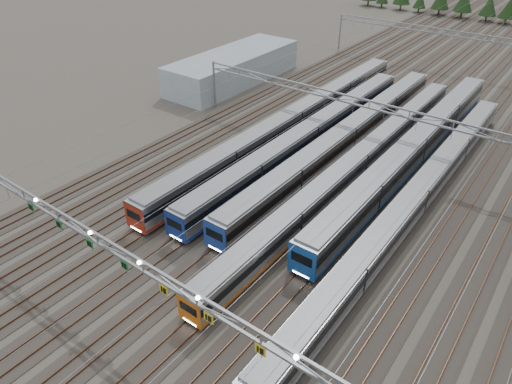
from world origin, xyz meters
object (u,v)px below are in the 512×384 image
Objects in this scene: train_c at (346,138)px; train_d at (357,163)px; train_b at (309,136)px; train_f at (415,199)px; gantry_mid at (368,111)px; train_a at (294,121)px; gantry_near at (142,269)px; west_shed at (234,67)px; gantry_far at (465,40)px; train_e at (414,149)px.

train_c is 7.00m from train_d.
train_b is at bearing 162.64° from train_d.
gantry_mid is (-11.25, 10.19, 4.43)m from train_f.
train_a is 1.11× the size of gantry_near.
train_c reaches higher than train_a.
train_f is 2.11× the size of west_shed.
train_b is 8.86m from gantry_mid.
train_c is at bearing -23.08° from west_shed.
train_a is 1.11× the size of gantry_far.
train_b reaches higher than train_f.
train_c is (9.00, -0.37, 0.01)m from train_a.
gantry_far is (0.00, 45.00, 0.00)m from gantry_mid.
gantry_far is 47.18m from west_shed.
gantry_near is at bearing -74.04° from train_a.
train_f is (9.00, -3.52, 0.00)m from train_d.
gantry_mid reaches higher than train_a.
train_b is 9.43m from train_d.
train_a is 1.09× the size of train_e.
train_b is 31.17m from west_shed.
train_c is at bearing -149.70° from gantry_mid.
train_b is 37.20m from gantry_near.
train_d is 0.99× the size of train_f.
gantry_far is (-6.75, 43.95, 4.12)m from train_e.
train_c is at bearing 146.67° from train_f.
train_a is at bearing 105.96° from gantry_near.
train_d and train_f have the same top height.
gantry_far reaches higher than train_d.
train_d is 1.11× the size of gantry_mid.
gantry_far is at bearing 92.49° from train_d.
train_e reaches higher than train_b.
gantry_far is (6.75, 48.86, 4.25)m from train_b.
gantry_far reaches higher than train_c.
gantry_mid is at bearing 4.78° from train_a.
train_a is 18.11m from train_e.
west_shed is at bearing 152.42° from train_d.
gantry_near is at bearing -90.03° from gantry_far.
west_shed is (-33.51, 52.15, -4.31)m from gantry_near.
gantry_far is (-2.25, 51.67, 4.43)m from train_d.
train_e is at bearing 59.76° from train_d.
train_d is 1.11× the size of gantry_far.
gantry_near reaches higher than gantry_far.
gantry_near is (-2.30, -33.44, 5.13)m from train_d.
train_e is 0.90× the size of train_f.
train_c is 1.00× the size of gantry_far.
gantry_near reaches higher than train_a.
train_e is at bearing -81.27° from gantry_far.
train_f is (22.50, -9.25, -0.22)m from train_a.
west_shed is at bearing 149.83° from train_a.
gantry_far is (0.05, 85.12, -0.70)m from gantry_near.
gantry_far is at bearing 82.13° from train_b.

